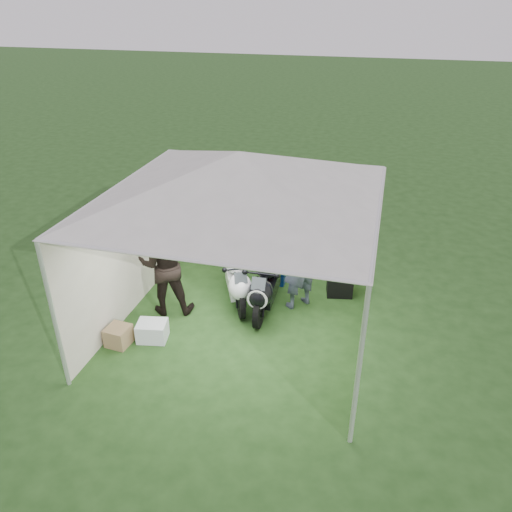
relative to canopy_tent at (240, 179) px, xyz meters
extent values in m
plane|color=#1E3D16|center=(0.00, -0.03, -2.58)|extent=(80.00, 80.00, 0.00)
cylinder|color=silver|center=(-2.00, -2.03, -1.43)|extent=(0.06, 0.06, 2.30)
cylinder|color=silver|center=(2.00, -2.03, -1.43)|extent=(0.06, 0.06, 2.30)
cylinder|color=silver|center=(-2.00, 1.97, -1.43)|extent=(0.06, 0.06, 2.30)
cylinder|color=silver|center=(2.00, 1.97, -1.43)|extent=(0.06, 0.06, 2.30)
cube|color=beige|center=(0.00, 1.97, -1.43)|extent=(4.00, 0.02, 2.30)
cube|color=beige|center=(-2.00, -0.03, -1.43)|extent=(0.02, 4.00, 2.30)
cube|color=beige|center=(2.00, -0.03, -1.43)|extent=(0.02, 4.00, 2.30)
pyramid|color=silver|center=(0.00, -0.03, 0.07)|extent=(5.66, 5.66, 0.70)
cube|color=#99A5B7|center=(-1.65, 1.95, -0.73)|extent=(0.22, 0.02, 0.28)
cube|color=#99A5B7|center=(-1.30, 1.95, -0.73)|extent=(0.22, 0.02, 0.28)
cube|color=#99A5B7|center=(-0.95, 1.95, -0.73)|extent=(0.22, 0.01, 0.28)
cube|color=#99A5B7|center=(-0.60, 1.95, -0.73)|extent=(0.22, 0.01, 0.28)
cube|color=#99A5B7|center=(-1.65, 1.95, -1.03)|extent=(0.22, 0.02, 0.28)
cube|color=#99A5B7|center=(-1.30, 1.95, -1.03)|extent=(0.22, 0.01, 0.28)
cube|color=#99A5B7|center=(-0.95, 1.95, -1.03)|extent=(0.22, 0.02, 0.28)
cube|color=#99A5B7|center=(-0.60, 1.95, -1.03)|extent=(0.22, 0.01, 0.28)
cylinder|color=#D8590C|center=(0.20, 1.94, -0.63)|extent=(3.20, 0.02, 0.02)
cylinder|color=black|center=(-0.08, 0.22, -2.31)|extent=(0.31, 0.52, 0.54)
cylinder|color=black|center=(-0.61, 1.35, -2.31)|extent=(0.35, 0.54, 0.54)
cube|color=white|center=(-0.33, 0.74, -2.24)|extent=(0.63, 0.90, 0.27)
ellipsoid|color=white|center=(-0.12, 0.30, -2.02)|extent=(0.59, 0.65, 0.45)
ellipsoid|color=white|center=(-0.37, 0.83, -1.88)|extent=(0.59, 0.66, 0.31)
cube|color=black|center=(-0.52, 1.15, -1.93)|extent=(0.44, 0.58, 0.13)
cube|color=white|center=(-0.64, 1.42, -1.86)|extent=(0.29, 0.33, 0.16)
cube|color=black|center=(-0.48, 1.07, -2.08)|extent=(0.29, 0.48, 0.09)
cube|color=#3F474C|center=(-0.08, 0.20, -1.79)|extent=(0.25, 0.21, 0.19)
cylinder|color=black|center=(0.28, 0.03, -2.29)|extent=(0.11, 0.57, 0.57)
cylinder|color=black|center=(0.24, 1.36, -2.29)|extent=(0.16, 0.57, 0.57)
cube|color=black|center=(0.26, 0.65, -2.21)|extent=(0.35, 0.91, 0.29)
ellipsoid|color=black|center=(0.27, 0.13, -1.99)|extent=(0.44, 0.58, 0.48)
ellipsoid|color=black|center=(0.26, 0.75, -1.83)|extent=(0.43, 0.60, 0.33)
cube|color=black|center=(0.25, 1.13, -1.89)|extent=(0.26, 0.58, 0.13)
cube|color=black|center=(0.24, 1.44, -1.81)|extent=(0.22, 0.29, 0.17)
cube|color=maroon|center=(0.25, 1.03, -2.05)|extent=(0.11, 0.53, 0.10)
cube|color=#3F474C|center=(0.28, 0.01, -1.74)|extent=(0.23, 0.14, 0.20)
cylinder|color=white|center=(0.28, -0.08, -1.99)|extent=(0.34, 0.03, 0.34)
cube|color=#1739BC|center=(0.24, 1.46, -2.44)|extent=(0.36, 0.23, 0.27)
imported|color=black|center=(-1.38, 0.10, -1.65)|extent=(1.07, 0.93, 1.85)
imported|color=slate|center=(0.79, 0.83, -1.67)|extent=(0.77, 0.78, 1.82)
cube|color=black|center=(1.47, 1.39, -2.35)|extent=(0.52, 0.44, 0.46)
cube|color=silver|center=(-1.29, -0.75, -2.42)|extent=(0.53, 0.44, 0.31)
cube|color=olive|center=(-1.75, -1.01, -2.42)|extent=(0.38, 0.38, 0.31)
camera|label=1|loc=(2.00, -6.62, 2.41)|focal=35.00mm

